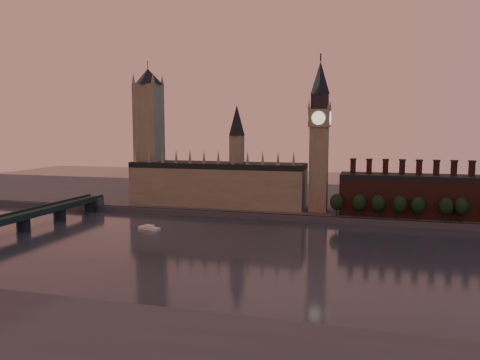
% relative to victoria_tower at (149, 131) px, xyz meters
% --- Properties ---
extents(ground, '(900.00, 900.00, 0.00)m').
position_rel_victoria_tower_xyz_m(ground, '(120.00, -115.00, -59.09)').
color(ground, black).
rests_on(ground, ground).
extents(north_bank, '(900.00, 182.00, 4.00)m').
position_rel_victoria_tower_xyz_m(north_bank, '(120.00, 63.04, -57.09)').
color(north_bank, '#424347').
rests_on(north_bank, ground).
extents(palace_of_westminster, '(130.00, 30.30, 74.00)m').
position_rel_victoria_tower_xyz_m(palace_of_westminster, '(55.59, -0.09, -37.46)').
color(palace_of_westminster, gray).
rests_on(palace_of_westminster, north_bank).
extents(victoria_tower, '(24.00, 24.00, 108.00)m').
position_rel_victoria_tower_xyz_m(victoria_tower, '(0.00, 0.00, 0.00)').
color(victoria_tower, gray).
rests_on(victoria_tower, north_bank).
extents(big_ben, '(15.00, 15.00, 107.00)m').
position_rel_victoria_tower_xyz_m(big_ben, '(130.00, -5.00, -2.26)').
color(big_ben, gray).
rests_on(big_ben, north_bank).
extents(chimney_block, '(110.00, 25.00, 37.00)m').
position_rel_victoria_tower_xyz_m(chimney_block, '(200.00, -5.00, -41.27)').
color(chimney_block, '#4A241C').
rests_on(chimney_block, north_bank).
extents(embankment_tree_0, '(8.60, 8.60, 14.88)m').
position_rel_victoria_tower_xyz_m(embankment_tree_0, '(143.71, -21.19, -45.62)').
color(embankment_tree_0, black).
rests_on(embankment_tree_0, north_bank).
extents(embankment_tree_1, '(8.60, 8.60, 14.88)m').
position_rel_victoria_tower_xyz_m(embankment_tree_1, '(157.99, -20.41, -45.62)').
color(embankment_tree_1, black).
rests_on(embankment_tree_1, north_bank).
extents(embankment_tree_2, '(8.60, 8.60, 14.88)m').
position_rel_victoria_tower_xyz_m(embankment_tree_2, '(169.64, -20.49, -45.62)').
color(embankment_tree_2, black).
rests_on(embankment_tree_2, north_bank).
extents(embankment_tree_3, '(8.60, 8.60, 14.88)m').
position_rel_victoria_tower_xyz_m(embankment_tree_3, '(182.74, -20.92, -45.62)').
color(embankment_tree_3, black).
rests_on(embankment_tree_3, north_bank).
extents(embankment_tree_4, '(8.60, 8.60, 14.88)m').
position_rel_victoria_tower_xyz_m(embankment_tree_4, '(193.47, -21.15, -45.62)').
color(embankment_tree_4, black).
rests_on(embankment_tree_4, north_bank).
extents(embankment_tree_5, '(8.60, 8.60, 14.88)m').
position_rel_victoria_tower_xyz_m(embankment_tree_5, '(209.75, -21.19, -45.62)').
color(embankment_tree_5, black).
rests_on(embankment_tree_5, north_bank).
extents(embankment_tree_6, '(8.60, 8.60, 14.88)m').
position_rel_victoria_tower_xyz_m(embankment_tree_6, '(218.38, -19.59, -45.62)').
color(embankment_tree_6, black).
rests_on(embankment_tree_6, north_bank).
extents(river_boat, '(15.02, 7.74, 2.89)m').
position_rel_victoria_tower_xyz_m(river_boat, '(36.09, -74.85, -57.98)').
color(river_boat, silver).
rests_on(river_boat, ground).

